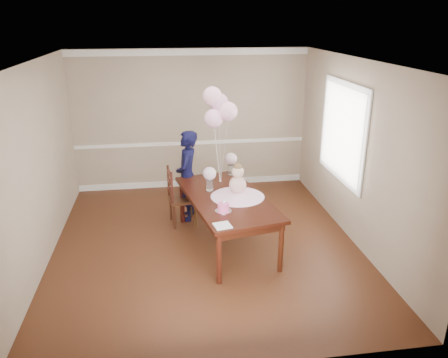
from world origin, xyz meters
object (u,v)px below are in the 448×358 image
dining_chair_seat (182,199)px  woman (187,176)px  dining_table_top (226,198)px  birthday_cake (223,207)px

dining_chair_seat → woman: 0.40m
dining_chair_seat → woman: (0.10, 0.19, 0.33)m
dining_chair_seat → woman: woman is taller
dining_chair_seat → dining_table_top: bearing=-60.8°
dining_chair_seat → birthday_cake: bearing=-77.1°
dining_table_top → dining_chair_seat: dining_table_top is taller
dining_table_top → birthday_cake: (-0.11, -0.50, 0.09)m
dining_chair_seat → woman: size_ratio=0.28×
birthday_cake → dining_chair_seat: (-0.49, 1.30, -0.41)m
dining_table_top → dining_chair_seat: 1.06m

